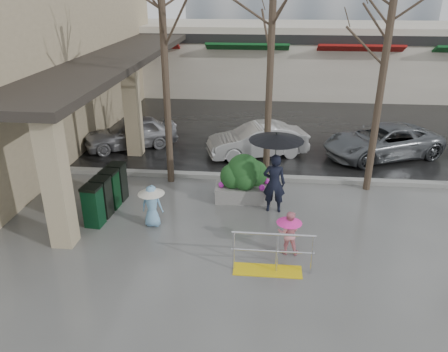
% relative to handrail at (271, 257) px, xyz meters
% --- Properties ---
extents(ground, '(120.00, 120.00, 0.00)m').
position_rel_handrail_xyz_m(ground, '(-1.36, 1.20, -0.38)').
color(ground, '#51514F').
rests_on(ground, ground).
extents(street_asphalt, '(120.00, 36.00, 0.01)m').
position_rel_handrail_xyz_m(street_asphalt, '(-1.36, 23.20, -0.37)').
color(street_asphalt, black).
rests_on(street_asphalt, ground).
extents(curb, '(120.00, 0.30, 0.15)m').
position_rel_handrail_xyz_m(curb, '(-1.36, 5.20, -0.30)').
color(curb, gray).
rests_on(curb, ground).
extents(near_building, '(6.00, 18.00, 8.00)m').
position_rel_handrail_xyz_m(near_building, '(-10.36, 9.20, 3.62)').
color(near_building, tan).
rests_on(near_building, ground).
extents(canopy_slab, '(2.80, 18.00, 0.25)m').
position_rel_handrail_xyz_m(canopy_slab, '(-6.16, 9.20, 3.25)').
color(canopy_slab, '#2D2823').
rests_on(canopy_slab, pillar_front).
extents(pillar_front, '(0.55, 0.55, 3.50)m').
position_rel_handrail_xyz_m(pillar_front, '(-5.26, 0.70, 1.37)').
color(pillar_front, tan).
rests_on(pillar_front, ground).
extents(pillar_back, '(0.55, 0.55, 3.50)m').
position_rel_handrail_xyz_m(pillar_back, '(-5.26, 7.20, 1.37)').
color(pillar_back, tan).
rests_on(pillar_back, ground).
extents(storefront_row, '(34.00, 6.74, 4.00)m').
position_rel_handrail_xyz_m(storefront_row, '(0.64, 19.17, 1.64)').
color(storefront_row, beige).
rests_on(storefront_row, ground).
extents(handrail, '(1.90, 0.50, 1.03)m').
position_rel_handrail_xyz_m(handrail, '(0.00, 0.00, 0.00)').
color(handrail, yellow).
rests_on(handrail, ground).
extents(tree_west, '(3.20, 3.20, 6.80)m').
position_rel_handrail_xyz_m(tree_west, '(-3.36, 4.80, 4.71)').
color(tree_west, '#382B21').
rests_on(tree_west, ground).
extents(tree_midwest, '(3.20, 3.20, 7.00)m').
position_rel_handrail_xyz_m(tree_midwest, '(-0.16, 4.80, 4.86)').
color(tree_midwest, '#382B21').
rests_on(tree_midwest, ground).
extents(tree_mideast, '(3.20, 3.20, 6.50)m').
position_rel_handrail_xyz_m(tree_mideast, '(3.14, 4.80, 4.48)').
color(tree_mideast, '#382B21').
rests_on(tree_mideast, ground).
extents(woman, '(1.54, 1.54, 2.42)m').
position_rel_handrail_xyz_m(woman, '(0.08, 3.00, 1.16)').
color(woman, black).
rests_on(woman, ground).
extents(child_pink, '(0.63, 0.63, 1.14)m').
position_rel_handrail_xyz_m(child_pink, '(0.43, 0.82, 0.27)').
color(child_pink, pink).
rests_on(child_pink, ground).
extents(child_blue, '(0.73, 0.73, 1.20)m').
position_rel_handrail_xyz_m(child_blue, '(-3.23, 1.82, 0.35)').
color(child_blue, '#78ADD7').
rests_on(child_blue, ground).
extents(planter, '(1.75, 1.01, 1.49)m').
position_rel_handrail_xyz_m(planter, '(-0.83, 3.65, 0.34)').
color(planter, gray).
rests_on(planter, ground).
extents(news_boxes, '(0.67, 2.15, 1.18)m').
position_rel_handrail_xyz_m(news_boxes, '(-4.76, 2.49, 0.22)').
color(news_boxes, '#0C371D').
rests_on(news_boxes, ground).
extents(car_a, '(3.97, 3.00, 1.26)m').
position_rel_handrail_xyz_m(car_a, '(-5.66, 7.94, 0.25)').
color(car_a, '#9FA0A4').
rests_on(car_a, ground).
extents(car_b, '(4.05, 2.47, 1.26)m').
position_rel_handrail_xyz_m(car_b, '(-0.52, 7.47, 0.25)').
color(car_b, silver).
rests_on(car_b, ground).
extents(car_c, '(4.99, 3.66, 1.26)m').
position_rel_handrail_xyz_m(car_c, '(4.25, 7.82, 0.25)').
color(car_c, slate).
rests_on(car_c, ground).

